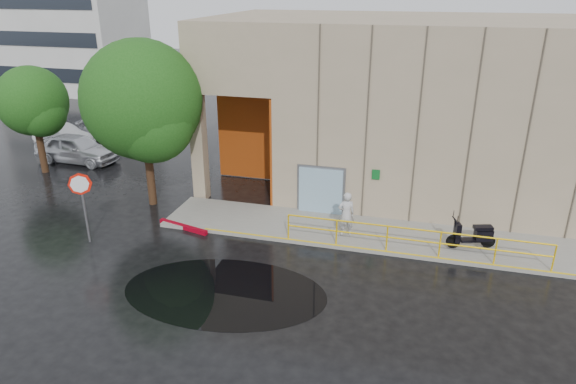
# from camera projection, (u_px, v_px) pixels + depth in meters

# --- Properties ---
(ground) EXTENTS (120.00, 120.00, 0.00)m
(ground) POSITION_uv_depth(u_px,v_px,m) (278.00, 285.00, 17.28)
(ground) COLOR black
(ground) RESTS_ON ground
(sidewalk) EXTENTS (20.00, 3.00, 0.15)m
(sidewalk) POSITION_uv_depth(u_px,v_px,m) (407.00, 238.00, 20.31)
(sidewalk) COLOR gray
(sidewalk) RESTS_ON ground
(building) EXTENTS (20.00, 10.17, 8.00)m
(building) POSITION_uv_depth(u_px,v_px,m) (445.00, 102.00, 24.27)
(building) COLOR gray
(building) RESTS_ON ground
(guardrail) EXTENTS (9.56, 0.06, 1.03)m
(guardrail) POSITION_uv_depth(u_px,v_px,m) (413.00, 241.00, 18.81)
(guardrail) COLOR yellow
(guardrail) RESTS_ON sidewalk
(distant_building) EXTENTS (12.00, 8.08, 15.00)m
(distant_building) POSITION_uv_depth(u_px,v_px,m) (66.00, 6.00, 46.19)
(distant_building) COLOR #B9B9B4
(distant_building) RESTS_ON ground
(person) EXTENTS (0.78, 0.65, 1.82)m
(person) POSITION_uv_depth(u_px,v_px,m) (346.00, 214.00, 20.09)
(person) COLOR #BBBBC0
(person) RESTS_ON sidewalk
(scooter) EXTENTS (1.90, 1.08, 1.43)m
(scooter) POSITION_uv_depth(u_px,v_px,m) (473.00, 228.00, 19.13)
(scooter) COLOR black
(scooter) RESTS_ON sidewalk
(stop_sign) EXTENTS (0.76, 0.48, 2.89)m
(stop_sign) POSITION_uv_depth(u_px,v_px,m) (82.00, 193.00, 19.37)
(stop_sign) COLOR slate
(stop_sign) RESTS_ON ground
(red_curb) EXTENTS (2.37, 0.77, 0.18)m
(red_curb) POSITION_uv_depth(u_px,v_px,m) (183.00, 227.00, 21.22)
(red_curb) COLOR maroon
(red_curb) RESTS_ON ground
(puddle) EXTENTS (7.11, 4.72, 0.01)m
(puddle) POSITION_uv_depth(u_px,v_px,m) (225.00, 292.00, 16.92)
(puddle) COLOR black
(puddle) RESTS_ON ground
(car_a) EXTENTS (4.82, 2.11, 1.62)m
(car_a) POSITION_uv_depth(u_px,v_px,m) (77.00, 148.00, 28.85)
(car_a) COLOR silver
(car_a) RESTS_ON ground
(car_b) EXTENTS (4.14, 2.06, 1.30)m
(car_b) POSITION_uv_depth(u_px,v_px,m) (63.00, 136.00, 31.82)
(car_b) COLOR white
(car_b) RESTS_ON ground
(car_c) EXTENTS (4.65, 2.11, 1.32)m
(car_c) POSITION_uv_depth(u_px,v_px,m) (115.00, 131.00, 32.85)
(car_c) COLOR silver
(car_c) RESTS_ON ground
(tree_near) EXTENTS (5.14, 5.14, 7.39)m
(tree_near) POSITION_uv_depth(u_px,v_px,m) (145.00, 105.00, 21.80)
(tree_near) COLOR black
(tree_near) RESTS_ON ground
(tree_far) EXTENTS (3.58, 3.56, 5.63)m
(tree_far) POSITION_uv_depth(u_px,v_px,m) (34.00, 104.00, 26.16)
(tree_far) COLOR black
(tree_far) RESTS_ON ground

